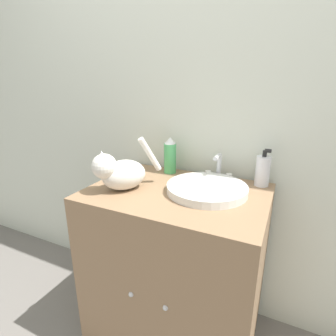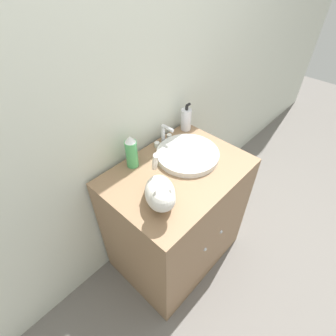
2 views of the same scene
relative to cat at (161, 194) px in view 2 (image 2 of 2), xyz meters
name	(u,v)px [view 2 (image 2 of 2)]	position (x,y,z in m)	size (l,w,h in m)	color
ground_plane	(205,276)	(0.25, -0.19, -0.96)	(8.00, 8.00, 0.00)	slate
wall_back	(132,89)	(0.25, 0.45, 0.29)	(6.00, 0.05, 2.50)	silver
vanity_cabinet	(177,217)	(0.25, 0.10, -0.52)	(0.83, 0.61, 0.87)	#8C6B4C
sink_basin	(188,154)	(0.38, 0.15, -0.07)	(0.37, 0.37, 0.04)	silver
faucet	(164,136)	(0.38, 0.34, -0.03)	(0.15, 0.10, 0.14)	silver
cat	(161,194)	(0.00, 0.00, 0.00)	(0.26, 0.32, 0.24)	silver
soap_bottle	(186,119)	(0.60, 0.35, -0.01)	(0.07, 0.07, 0.19)	silver
spray_bottle	(131,152)	(0.11, 0.33, 0.01)	(0.07, 0.07, 0.20)	#4CB266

